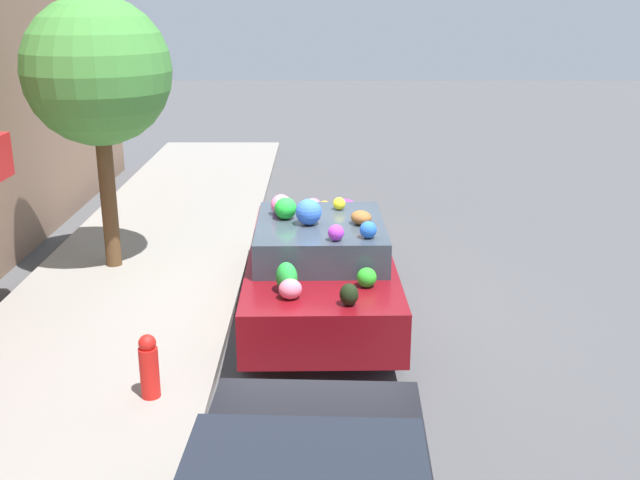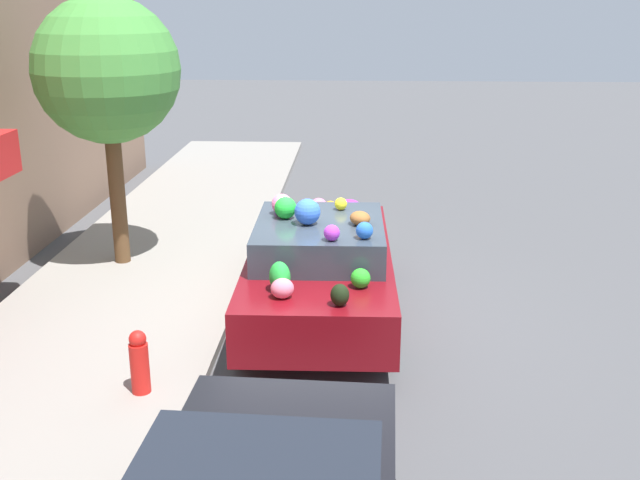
{
  "view_description": "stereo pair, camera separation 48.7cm",
  "coord_description": "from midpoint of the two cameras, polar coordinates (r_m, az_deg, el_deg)",
  "views": [
    {
      "loc": [
        -9.25,
        -0.05,
        4.08
      ],
      "look_at": [
        0.0,
        -0.06,
        1.07
      ],
      "focal_mm": 42.0,
      "sensor_mm": 36.0,
      "label": 1
    },
    {
      "loc": [
        -9.24,
        -0.54,
        4.08
      ],
      "look_at": [
        0.0,
        -0.06,
        1.07
      ],
      "focal_mm": 42.0,
      "sensor_mm": 36.0,
      "label": 2
    }
  ],
  "objects": [
    {
      "name": "ground_plane",
      "position": [
        10.11,
        -1.72,
        -5.82
      ],
      "size": [
        60.0,
        60.0,
        0.0
      ],
      "primitive_type": "plane",
      "color": "#4C4C4F"
    },
    {
      "name": "sidewalk_curb",
      "position": [
        10.51,
        -16.67,
        -5.27
      ],
      "size": [
        24.0,
        3.2,
        0.12
      ],
      "color": "gray",
      "rests_on": "ground"
    },
    {
      "name": "street_tree",
      "position": [
        11.51,
        -17.82,
        12.04
      ],
      "size": [
        2.14,
        2.14,
        4.02
      ],
      "color": "brown",
      "rests_on": "sidewalk_curb"
    },
    {
      "name": "fire_hydrant",
      "position": [
        8.04,
        -14.62,
        -9.32
      ],
      "size": [
        0.2,
        0.2,
        0.7
      ],
      "color": "red",
      "rests_on": "sidewalk_curb"
    },
    {
      "name": "art_car",
      "position": [
        9.81,
        -1.42,
        -1.86
      ],
      "size": [
        4.34,
        1.92,
        1.7
      ],
      "rotation": [
        0.0,
        0.0,
        0.02
      ],
      "color": "maroon",
      "rests_on": "ground"
    }
  ]
}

